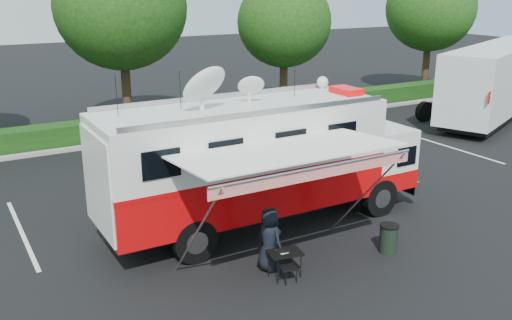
{
  "coord_description": "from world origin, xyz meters",
  "views": [
    {
      "loc": [
        -8.21,
        -13.71,
        7.02
      ],
      "look_at": [
        0.0,
        0.5,
        1.9
      ],
      "focal_mm": 40.0,
      "sensor_mm": 36.0,
      "label": 1
    }
  ],
  "objects_px": {
    "command_truck": "(262,160)",
    "semi_trailer": "(499,79)",
    "trash_bin": "(389,238)",
    "folding_table": "(285,254)"
  },
  "relations": [
    {
      "from": "command_truck",
      "to": "semi_trailer",
      "type": "height_order",
      "value": "command_truck"
    },
    {
      "from": "semi_trailer",
      "to": "trash_bin",
      "type": "bearing_deg",
      "value": -150.05
    },
    {
      "from": "command_truck",
      "to": "trash_bin",
      "type": "distance_m",
      "value": 4.22
    },
    {
      "from": "folding_table",
      "to": "semi_trailer",
      "type": "height_order",
      "value": "semi_trailer"
    },
    {
      "from": "command_truck",
      "to": "folding_table",
      "type": "bearing_deg",
      "value": -110.6
    },
    {
      "from": "folding_table",
      "to": "trash_bin",
      "type": "relative_size",
      "value": 1.14
    },
    {
      "from": "trash_bin",
      "to": "command_truck",
      "type": "bearing_deg",
      "value": 121.71
    },
    {
      "from": "command_truck",
      "to": "semi_trailer",
      "type": "distance_m",
      "value": 19.46
    },
    {
      "from": "folding_table",
      "to": "semi_trailer",
      "type": "bearing_deg",
      "value": 25.2
    },
    {
      "from": "command_truck",
      "to": "semi_trailer",
      "type": "bearing_deg",
      "value": 18.44
    }
  ]
}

